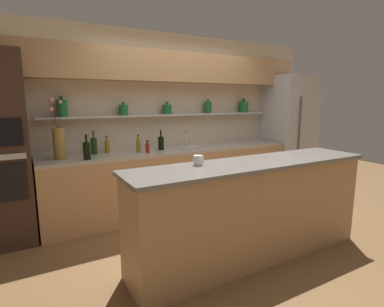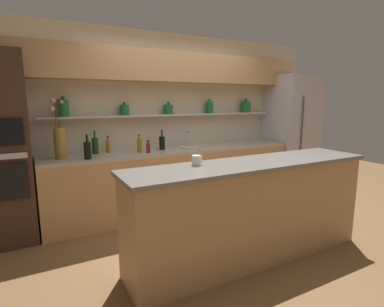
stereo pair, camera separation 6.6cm
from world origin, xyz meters
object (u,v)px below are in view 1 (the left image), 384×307
(bottle_oil_1, at_px, (138,145))
(bottle_wine_5, at_px, (94,146))
(sink_fixture, at_px, (189,146))
(coffee_mug, at_px, (198,160))
(flower_vase, at_px, (59,141))
(bottle_sauce_2, at_px, (147,148))
(bottle_wine_4, at_px, (87,150))
(bottle_oil_0, at_px, (107,146))
(refrigerator, at_px, (288,134))
(bottle_wine_3, at_px, (161,143))

(bottle_oil_1, height_order, bottle_wine_5, bottle_wine_5)
(sink_fixture, bearing_deg, coffee_mug, -115.85)
(flower_vase, bearing_deg, bottle_sauce_2, -5.01)
(bottle_wine_4, xyz_separation_m, coffee_mug, (0.76, -1.33, 0.04))
(flower_vase, bearing_deg, bottle_wine_5, 19.51)
(sink_fixture, bearing_deg, bottle_wine_5, 173.49)
(coffee_mug, bearing_deg, bottle_sauce_2, 88.22)
(coffee_mug, bearing_deg, bottle_oil_0, 104.69)
(bottle_oil_1, relative_size, coffee_mug, 2.27)
(refrigerator, height_order, bottle_oil_1, refrigerator)
(flower_vase, relative_size, bottle_oil_1, 3.01)
(sink_fixture, height_order, bottle_sauce_2, sink_fixture)
(refrigerator, xyz_separation_m, coffee_mug, (-2.78, -1.47, 0.04))
(flower_vase, height_order, bottle_wine_4, flower_vase)
(bottle_oil_1, xyz_separation_m, bottle_sauce_2, (0.10, -0.08, -0.03))
(bottle_oil_0, xyz_separation_m, bottle_wine_3, (0.75, -0.11, 0.01))
(refrigerator, xyz_separation_m, bottle_wine_5, (-3.39, 0.20, 0.01))
(bottle_sauce_2, bearing_deg, coffee_mug, -91.78)
(refrigerator, height_order, bottle_wine_5, refrigerator)
(bottle_oil_1, distance_m, bottle_sauce_2, 0.13)
(coffee_mug, bearing_deg, sink_fixture, 64.15)
(bottle_wine_3, xyz_separation_m, coffee_mug, (-0.31, -1.57, 0.05))
(bottle_oil_1, bearing_deg, bottle_sauce_2, -39.49)
(bottle_oil_0, relative_size, bottle_sauce_2, 1.33)
(refrigerator, distance_m, bottle_oil_0, 3.22)
(flower_vase, height_order, bottle_oil_1, flower_vase)
(bottle_wine_4, bearing_deg, coffee_mug, -60.09)
(sink_fixture, xyz_separation_m, bottle_wine_5, (-1.35, 0.15, 0.09))
(flower_vase, xyz_separation_m, bottle_oil_0, (0.61, 0.16, -0.13))
(bottle_oil_0, bearing_deg, coffee_mug, -75.31)
(bottle_oil_0, xyz_separation_m, bottle_oil_1, (0.38, -0.17, 0.01))
(bottle_wine_5, bearing_deg, refrigerator, -3.42)
(refrigerator, bearing_deg, bottle_wine_4, -177.70)
(bottle_sauce_2, bearing_deg, bottle_wine_4, -173.35)
(bottle_oil_1, bearing_deg, bottle_wine_3, 9.93)
(bottle_wine_3, bearing_deg, bottle_wine_4, -167.39)
(bottle_oil_1, bearing_deg, coffee_mug, -87.90)
(bottle_wine_3, bearing_deg, sink_fixture, -6.46)
(bottle_wine_5, bearing_deg, flower_vase, -160.49)
(bottle_wine_4, bearing_deg, refrigerator, 2.30)
(bottle_wine_4, bearing_deg, bottle_wine_5, 65.79)
(bottle_oil_0, height_order, bottle_wine_3, bottle_wine_3)
(refrigerator, relative_size, bottle_oil_0, 9.01)
(refrigerator, distance_m, sink_fixture, 2.04)
(flower_vase, distance_m, bottle_wine_5, 0.47)
(bottle_wine_5, bearing_deg, bottle_sauce_2, -20.97)
(bottle_sauce_2, xyz_separation_m, bottle_wine_3, (0.26, 0.15, 0.03))
(sink_fixture, relative_size, coffee_mug, 2.70)
(refrigerator, distance_m, bottle_wine_3, 2.47)
(coffee_mug, bearing_deg, bottle_wine_4, 119.91)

